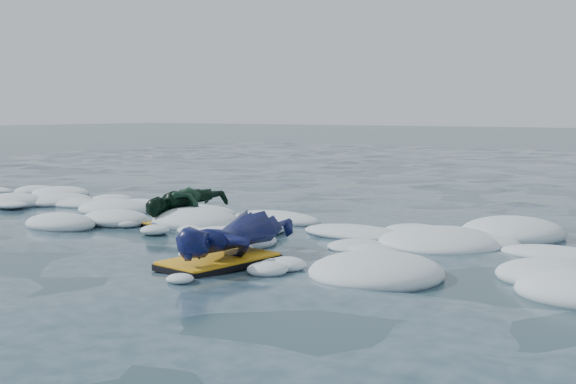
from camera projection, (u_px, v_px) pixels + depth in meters
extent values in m
plane|color=#172A39|center=(192.00, 243.00, 7.68)|extent=(120.00, 120.00, 0.00)
cube|color=black|center=(219.00, 262.00, 6.49)|extent=(0.74, 1.16, 0.05)
cube|color=#F8A814|center=(219.00, 258.00, 6.49)|extent=(0.71, 1.14, 0.02)
imported|color=#0D0E5F|center=(236.00, 236.00, 6.68)|extent=(0.80, 1.70, 0.39)
cube|color=black|center=(176.00, 223.00, 8.83)|extent=(0.48, 0.79, 0.04)
cube|color=#F8A814|center=(176.00, 221.00, 8.83)|extent=(0.46, 0.77, 0.01)
cube|color=#1751AF|center=(176.00, 220.00, 8.83)|extent=(0.20, 0.73, 0.00)
imported|color=black|center=(187.00, 205.00, 8.97)|extent=(0.71, 1.20, 0.43)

